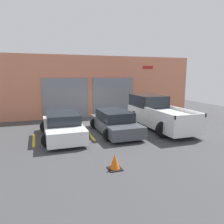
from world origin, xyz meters
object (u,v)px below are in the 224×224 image
(sedan_white, at_px, (63,126))
(sedan_side, at_px, (115,122))
(traffic_cone, at_px, (115,162))
(pickup_truck, at_px, (157,113))

(sedan_white, relative_size, sedan_side, 1.01)
(sedan_white, distance_m, traffic_cone, 4.69)
(sedan_side, height_order, traffic_cone, sedan_side)
(sedan_side, distance_m, traffic_cone, 4.80)
(sedan_side, bearing_deg, traffic_cone, -109.66)
(sedan_white, xyz_separation_m, traffic_cone, (1.25, -4.51, -0.35))
(pickup_truck, distance_m, sedan_white, 5.73)
(pickup_truck, relative_size, traffic_cone, 9.97)
(sedan_white, bearing_deg, sedan_side, 0.05)
(sedan_white, bearing_deg, pickup_truck, 3.17)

